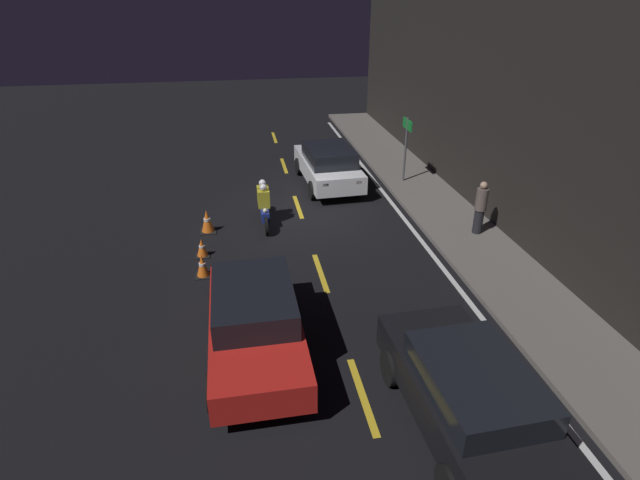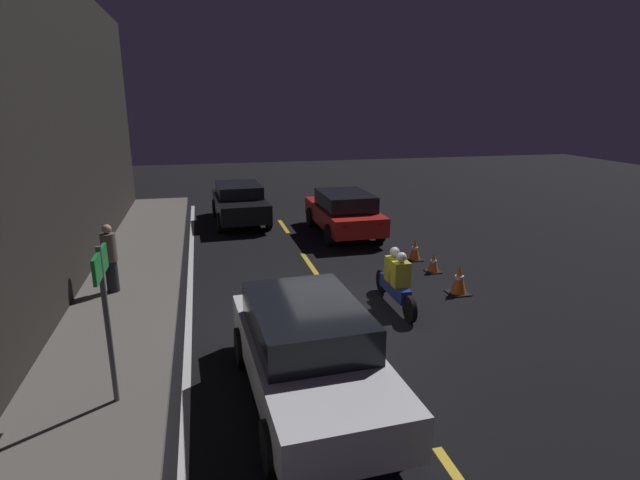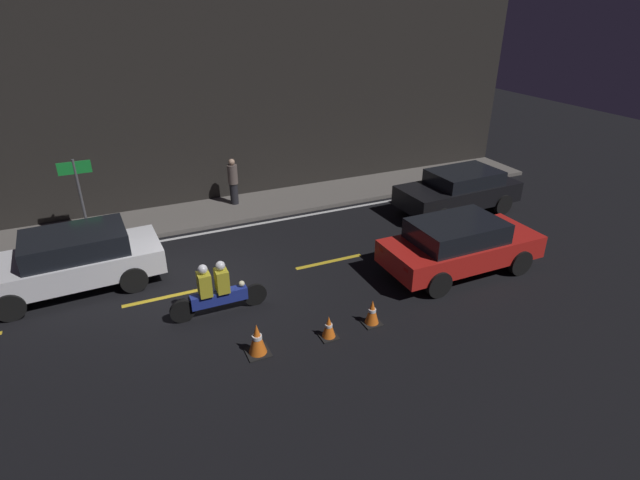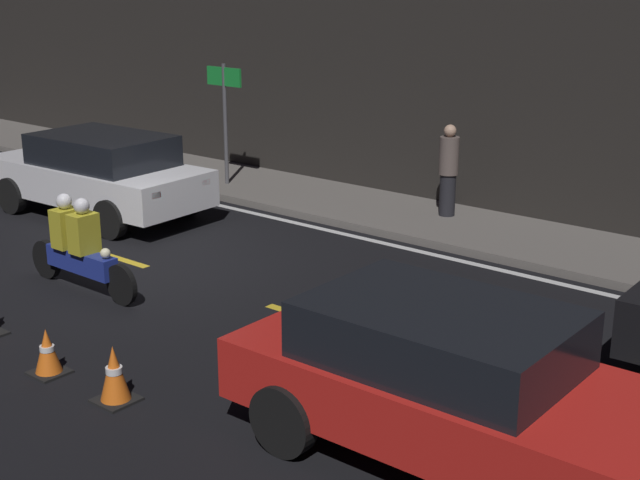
# 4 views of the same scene
# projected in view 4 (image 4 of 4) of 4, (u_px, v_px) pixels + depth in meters

# --- Properties ---
(ground_plane) EXTENTS (56.00, 56.00, 0.00)m
(ground_plane) POSITION_uv_depth(u_px,v_px,m) (147.00, 267.00, 13.43)
(ground_plane) COLOR black
(raised_curb) EXTENTS (28.00, 2.28, 0.13)m
(raised_curb) POSITION_uv_depth(u_px,v_px,m) (338.00, 203.00, 16.86)
(raised_curb) COLOR #605B56
(raised_curb) RESTS_ON ground
(lane_dash_c) EXTENTS (2.00, 0.14, 0.01)m
(lane_dash_c) POSITION_uv_depth(u_px,v_px,m) (105.00, 254.00, 14.04)
(lane_dash_c) COLOR gold
(lane_dash_c) RESTS_ON ground
(lane_dash_d) EXTENTS (2.00, 0.14, 0.01)m
(lane_dash_d) POSITION_uv_depth(u_px,v_px,m) (327.00, 323.00, 11.30)
(lane_dash_d) COLOR gold
(lane_dash_d) RESTS_ON ground
(lane_solid_kerb) EXTENTS (25.20, 0.14, 0.01)m
(lane_solid_kerb) POSITION_uv_depth(u_px,v_px,m) (290.00, 221.00, 15.85)
(lane_solid_kerb) COLOR silver
(lane_solid_kerb) RESTS_ON ground
(sedan_white) EXTENTS (4.45, 2.09, 1.50)m
(sedan_white) POSITION_uv_depth(u_px,v_px,m) (98.00, 172.00, 16.02)
(sedan_white) COLOR silver
(sedan_white) RESTS_ON ground
(taxi_red) EXTENTS (4.27, 1.93, 1.48)m
(taxi_red) POSITION_uv_depth(u_px,v_px,m) (452.00, 382.00, 7.92)
(taxi_red) COLOR red
(taxi_red) RESTS_ON ground
(motorcycle) EXTENTS (2.28, 0.36, 1.35)m
(motorcycle) POSITION_uv_depth(u_px,v_px,m) (78.00, 247.00, 12.32)
(motorcycle) COLOR black
(motorcycle) RESTS_ON ground
(traffic_cone_mid) EXTENTS (0.39, 0.39, 0.53)m
(traffic_cone_mid) POSITION_uv_depth(u_px,v_px,m) (47.00, 352.00, 9.83)
(traffic_cone_mid) COLOR black
(traffic_cone_mid) RESTS_ON ground
(traffic_cone_far) EXTENTS (0.41, 0.41, 0.62)m
(traffic_cone_far) POSITION_uv_depth(u_px,v_px,m) (114.00, 375.00, 9.19)
(traffic_cone_far) COLOR black
(traffic_cone_far) RESTS_ON ground
(pedestrian) EXTENTS (0.34, 0.34, 1.62)m
(pedestrian) POSITION_uv_depth(u_px,v_px,m) (448.00, 170.00, 15.52)
(pedestrian) COLOR black
(pedestrian) RESTS_ON raised_curb
(shop_sign) EXTENTS (0.90, 0.08, 2.40)m
(shop_sign) POSITION_uv_depth(u_px,v_px,m) (225.00, 100.00, 17.60)
(shop_sign) COLOR #4C4C51
(shop_sign) RESTS_ON raised_curb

